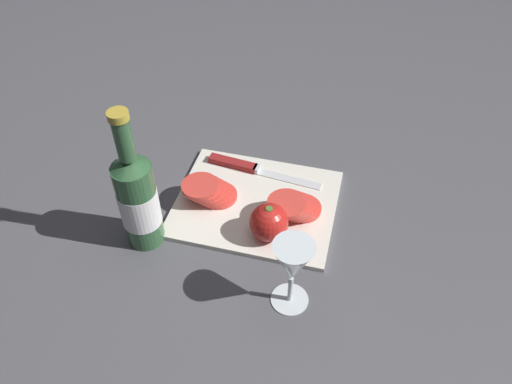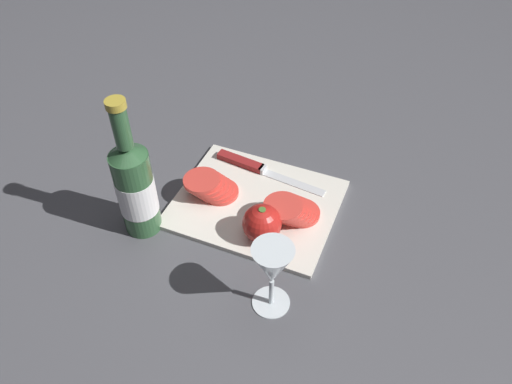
% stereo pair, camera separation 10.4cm
% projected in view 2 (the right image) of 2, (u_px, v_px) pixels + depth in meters
% --- Properties ---
extents(ground_plane, '(3.00, 3.00, 0.00)m').
position_uv_depth(ground_plane, '(251.00, 195.00, 1.09)').
color(ground_plane, '#4C4C51').
extents(cutting_board, '(0.34, 0.28, 0.01)m').
position_uv_depth(cutting_board, '(256.00, 204.00, 1.07)').
color(cutting_board, silver).
rests_on(cutting_board, ground_plane).
extents(wine_bottle, '(0.08, 0.08, 0.31)m').
position_uv_depth(wine_bottle, '(135.00, 187.00, 0.95)').
color(wine_bottle, '#2D5633').
rests_on(wine_bottle, ground_plane).
extents(wine_glass, '(0.07, 0.07, 0.15)m').
position_uv_depth(wine_glass, '(272.00, 268.00, 0.83)').
color(wine_glass, silver).
rests_on(wine_glass, ground_plane).
extents(whole_tomato, '(0.08, 0.08, 0.08)m').
position_uv_depth(whole_tomato, '(262.00, 223.00, 0.97)').
color(whole_tomato, red).
rests_on(whole_tomato, cutting_board).
extents(knife, '(0.27, 0.05, 0.01)m').
position_uv_depth(knife, '(249.00, 165.00, 1.14)').
color(knife, silver).
rests_on(knife, cutting_board).
extents(tomato_slice_stack_near, '(0.11, 0.10, 0.04)m').
position_uv_depth(tomato_slice_stack_near, '(211.00, 186.00, 1.07)').
color(tomato_slice_stack_near, '#D63D33').
rests_on(tomato_slice_stack_near, cutting_board).
extents(tomato_slice_stack_far, '(0.11, 0.12, 0.05)m').
position_uv_depth(tomato_slice_stack_far, '(292.00, 210.00, 1.01)').
color(tomato_slice_stack_far, '#D63D33').
rests_on(tomato_slice_stack_far, cutting_board).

